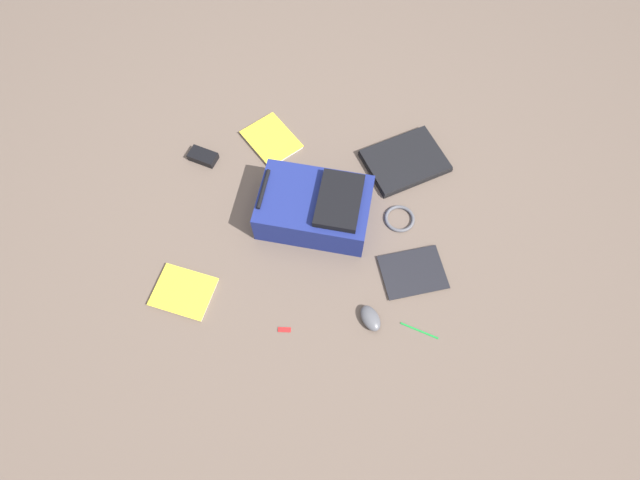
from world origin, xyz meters
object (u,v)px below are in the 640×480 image
Objects in this scene: cable_coil at (400,219)px; computer_mouse at (370,318)px; backpack at (316,207)px; usb_stick at (284,330)px; book_red at (271,140)px; book_manual at (413,272)px; pen_black at (419,330)px; laptop at (405,161)px; book_blue at (184,292)px; power_brick at (203,157)px.

computer_mouse is at bearing 165.68° from cable_coil.
backpack is 9.91× the size of usb_stick.
backpack is at bearing -148.84° from book_red.
computer_mouse is 0.46m from cable_coil.
pen_black is at bearing -174.60° from book_manual.
computer_mouse reaches higher than book_red.
laptop reaches higher than pen_black.
laptop is 0.76m from pen_black.
usb_stick is at bearing -170.68° from book_red.
computer_mouse reaches higher than book_blue.
power_brick reaches higher than laptop.
laptop is 1.60× the size of book_blue.
book_blue reaches higher than pen_black.
book_manual is 1.93× the size of pen_black.
backpack reaches higher than usb_stick.
power_brick is (0.26, 0.52, -0.07)m from backpack.
pen_black is at bearing -38.29° from computer_mouse.
cable_coil is at bearing 46.65° from computer_mouse.
pen_black is at bearing -86.60° from usb_stick.
power_brick reaches higher than usb_stick.
computer_mouse is at bearing -132.46° from power_brick.
book_blue is at bearing 146.19° from computer_mouse.
book_blue is 0.79m from book_red.
power_brick is 0.87m from usb_stick.
book_blue is at bearing 160.57° from book_red.
laptop reaches higher than cable_coil.
book_red is 2.85× the size of computer_mouse.
laptop is 1.37× the size of book_red.
book_manual reaches higher than usb_stick.
book_blue is at bearing 84.30° from pen_black.
laptop is 0.53m from book_manual.
backpack is at bearing -116.67° from power_brick.
book_manual is 0.95× the size of book_red.
usb_stick is at bearing 139.15° from cable_coil.
cable_coil is 0.48m from pen_black.
book_red is 2.49× the size of power_brick.
computer_mouse is at bearing -79.32° from usb_stick.
computer_mouse is 1.02m from power_brick.
backpack reaches higher than book_manual.
book_red reaches higher than cable_coil.
book_red is (0.60, 0.63, 0.00)m from book_manual.
laptop is at bearing -87.64° from power_brick.
usb_stick is (-0.26, 0.49, -0.00)m from book_manual.
power_brick is (0.63, 0.03, 0.01)m from book_blue.
laptop is at bearing -52.32° from book_blue.
laptop is at bearing 50.38° from computer_mouse.
backpack is 0.47m from book_manual.
computer_mouse reaches higher than laptop.
power_brick reaches higher than pen_black.
laptop is 0.91m from usb_stick.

